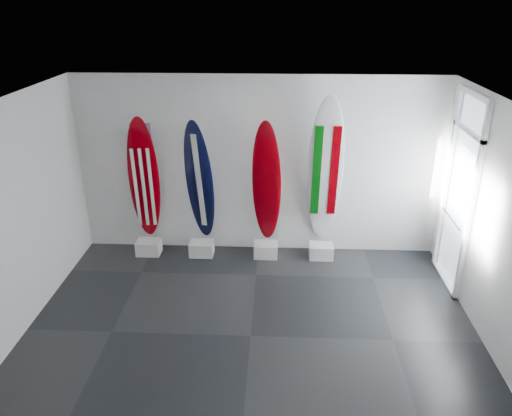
{
  "coord_description": "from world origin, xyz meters",
  "views": [
    {
      "loc": [
        0.32,
        -5.36,
        4.15
      ],
      "look_at": [
        0.01,
        1.4,
        1.23
      ],
      "focal_mm": 35.15,
      "sensor_mm": 36.0,
      "label": 1
    }
  ],
  "objects_px": {
    "surfboard_swiss": "(267,183)",
    "surfboard_italy": "(325,172)",
    "surfboard_navy": "(199,182)",
    "surfboard_usa": "(144,179)"
  },
  "relations": [
    {
      "from": "surfboard_swiss",
      "to": "surfboard_italy",
      "type": "xyz_separation_m",
      "value": [
        0.94,
        0.0,
        0.21
      ]
    },
    {
      "from": "surfboard_usa",
      "to": "surfboard_italy",
      "type": "bearing_deg",
      "value": -8.51
    },
    {
      "from": "surfboard_italy",
      "to": "surfboard_usa",
      "type": "bearing_deg",
      "value": 178.65
    },
    {
      "from": "surfboard_swiss",
      "to": "surfboard_usa",
      "type": "bearing_deg",
      "value": -169.81
    },
    {
      "from": "surfboard_usa",
      "to": "surfboard_italy",
      "type": "distance_m",
      "value": 2.96
    },
    {
      "from": "surfboard_navy",
      "to": "surfboard_italy",
      "type": "height_order",
      "value": "surfboard_italy"
    },
    {
      "from": "surfboard_navy",
      "to": "surfboard_italy",
      "type": "distance_m",
      "value": 2.05
    },
    {
      "from": "surfboard_swiss",
      "to": "surfboard_italy",
      "type": "relative_size",
      "value": 0.83
    },
    {
      "from": "surfboard_usa",
      "to": "surfboard_italy",
      "type": "relative_size",
      "value": 0.86
    },
    {
      "from": "surfboard_usa",
      "to": "surfboard_italy",
      "type": "xyz_separation_m",
      "value": [
        2.95,
        0.0,
        0.18
      ]
    }
  ]
}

